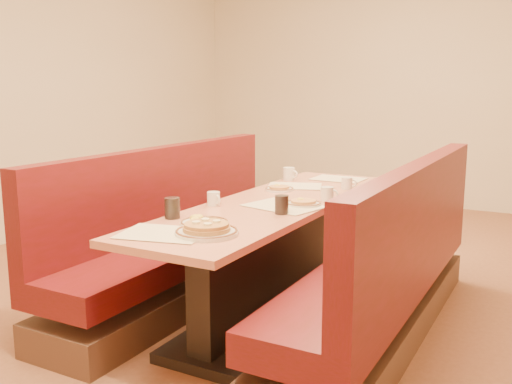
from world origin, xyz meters
The scene contains 19 objects.
ground centered at (0.00, 0.00, 0.00)m, with size 8.00×8.00×0.00m, color #9E6647.
room_envelope centered at (0.00, 0.00, 1.93)m, with size 6.04×8.04×2.82m.
diner_table centered at (0.00, 0.00, 0.37)m, with size 0.70×2.50×0.75m.
booth_left centered at (-0.73, 0.00, 0.36)m, with size 0.55×2.50×1.05m.
booth_right centered at (0.73, 0.00, 0.36)m, with size 0.55×2.50×1.05m.
placemat_near_left centered at (-0.11, -0.99, 0.75)m, with size 0.42×0.31×0.00m, color beige.
placemat_near_right centered at (0.12, -0.12, 0.75)m, with size 0.43×0.33×0.00m, color beige.
placemat_far_left centered at (-0.12, 0.55, 0.75)m, with size 0.38×0.29×0.00m, color beige.
placemat_far_right centered at (0.04, 1.01, 0.75)m, with size 0.39×0.29×0.00m, color beige.
pancake_plate centered at (0.08, -0.90, 0.77)m, with size 0.31×0.31×0.07m.
eggs_plate centered at (-0.05, -0.74, 0.77)m, with size 0.25×0.25×0.05m.
extra_plate_mid centered at (0.21, -0.04, 0.77)m, with size 0.22×0.22×0.04m.
extra_plate_far centered at (-0.15, 0.35, 0.76)m, with size 0.20×0.20×0.04m.
coffee_mug_a centered at (0.28, 0.18, 0.80)m, with size 0.12×0.08×0.09m.
coffee_mug_b centered at (-0.27, -0.30, 0.79)m, with size 0.11×0.08×0.08m.
coffee_mug_c centered at (0.25, 0.64, 0.79)m, with size 0.11×0.08×0.08m.
coffee_mug_d centered at (-0.28, 0.79, 0.80)m, with size 0.13×0.09×0.10m.
soda_tumbler_near centered at (-0.28, -0.70, 0.81)m, with size 0.08×0.08×0.12m.
soda_tumbler_mid centered at (0.20, -0.31, 0.80)m, with size 0.08×0.08×0.11m.
Camera 1 is at (1.59, -3.15, 1.46)m, focal length 40.00 mm.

